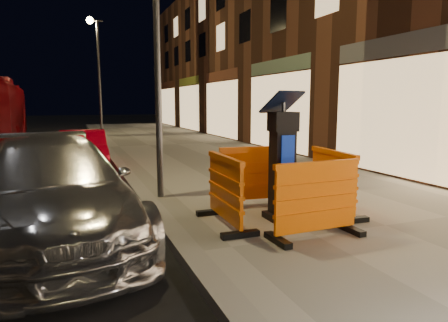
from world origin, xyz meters
name	(u,v)px	position (x,y,z in m)	size (l,w,h in m)	color
ground_plane	(193,264)	(0.00, 0.00, 0.00)	(120.00, 120.00, 0.00)	black
sidewalk	(385,230)	(3.00, 0.00, 0.07)	(6.00, 60.00, 0.15)	gray
kerb	(192,258)	(0.00, 0.00, 0.07)	(0.30, 60.00, 0.15)	slate
parking_kiosk	(282,160)	(1.72, 0.88, 1.09)	(0.59, 0.59, 1.87)	black
barrier_front	(317,200)	(1.72, -0.07, 0.67)	(1.34, 0.55, 1.04)	#F66505
barrier_back	(256,176)	(1.72, 1.83, 0.67)	(1.34, 0.55, 1.04)	#F66505
barrier_kerbside	(225,191)	(0.77, 0.88, 0.67)	(1.34, 0.55, 1.04)	#F66505
barrier_bldgside	(332,182)	(2.67, 0.88, 0.67)	(1.34, 0.55, 1.04)	#F66505
car_silver	(55,238)	(-1.61, 1.61, 0.00)	(2.03, 4.99, 1.45)	#AFAFB4
car_red	(84,171)	(-1.01, 7.52, 0.00)	(1.24, 3.55, 1.17)	#AD0318
street_lamp_mid	(157,37)	(0.25, 3.00, 3.15)	(0.12, 0.12, 6.00)	#3F3F44
street_lamp_far	(99,79)	(0.25, 18.00, 3.15)	(0.12, 0.12, 6.00)	#3F3F44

